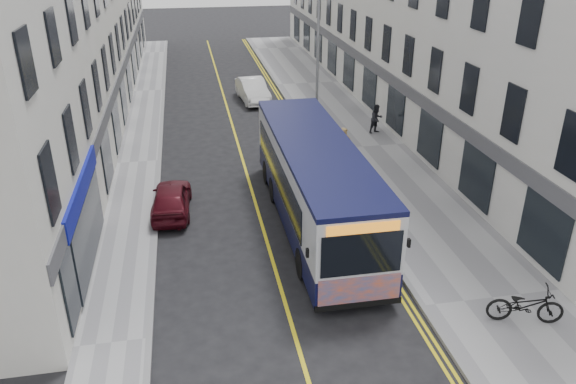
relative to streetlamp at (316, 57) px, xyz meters
name	(u,v)px	position (x,y,z in m)	size (l,w,h in m)	color
ground	(284,299)	(-4.17, -14.00, -4.38)	(140.00, 140.00, 0.00)	black
pavement_east	(362,148)	(2.08, -2.00, -4.32)	(4.50, 64.00, 0.12)	gray
pavement_west	(138,163)	(-9.17, -2.00, -4.32)	(2.00, 64.00, 0.12)	gray
kerb_east	(320,150)	(-0.17, -2.00, -4.32)	(0.18, 64.00, 0.13)	slate
kerb_west	(160,161)	(-8.17, -2.00, -4.32)	(0.18, 64.00, 0.13)	slate
road_centre_line	(242,157)	(-4.17, -2.00, -4.38)	(0.12, 64.00, 0.01)	gold
road_dbl_yellow_inner	(311,152)	(-0.62, -2.00, -4.38)	(0.10, 64.00, 0.01)	gold
road_dbl_yellow_outer	(315,152)	(-0.42, -2.00, -4.38)	(0.10, 64.00, 0.01)	gold
terrace_west	(62,2)	(-13.17, 7.00, 2.12)	(6.00, 46.00, 13.00)	beige
streetlamp	(316,57)	(0.00, 0.00, 0.00)	(1.32, 0.18, 8.00)	gray
city_bus	(315,181)	(-2.19, -9.48, -2.56)	(2.68, 11.48, 3.33)	#0B0D33
bicycle	(526,305)	(2.34, -16.42, -3.70)	(0.75, 2.14, 1.12)	black
pedestrian_near	(344,147)	(0.44, -4.21, -3.34)	(0.67, 0.44, 1.84)	olive
pedestrian_far	(377,119)	(3.43, -0.08, -3.47)	(0.77, 0.60, 1.59)	black
car_white	(253,90)	(-2.37, 7.70, -3.66)	(1.54, 4.41, 1.45)	white
car_maroon	(171,198)	(-7.55, -7.49, -3.75)	(1.48, 3.69, 1.26)	#490C16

